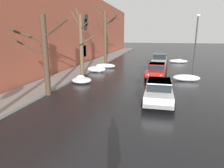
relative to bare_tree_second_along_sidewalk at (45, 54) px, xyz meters
The scene contains 14 objects.
left_sidewalk_slab 9.41m from the bare_tree_second_along_sidewalk, 99.74° to the left, with size 2.88×80.00×0.16m, color gray.
brick_townhouse_facade 9.76m from the bare_tree_second_along_sidewalk, 111.32° to the left, with size 0.63×80.00×10.18m.
snow_bank_near_corner_left 9.72m from the bare_tree_second_along_sidewalk, 86.06° to the left, with size 2.10×1.27×0.66m.
snow_bank_along_left_kerb 22.05m from the bare_tree_second_along_sidewalk, 61.82° to the left, with size 2.69×1.16×0.60m.
snow_bank_mid_block_left 12.71m from the bare_tree_second_along_sidewalk, 85.91° to the left, with size 2.54×1.00×0.54m.
snow_bank_along_right_kerb 4.84m from the bare_tree_second_along_sidewalk, 76.12° to the left, with size 1.72×1.46×0.71m.
snow_bank_far_right_pile 12.47m from the bare_tree_second_along_sidewalk, 34.60° to the left, with size 2.41×1.05×0.59m.
bare_tree_second_along_sidewalk is the anchor object (origin of this frame).
bare_tree_mid_block 6.66m from the bare_tree_second_along_sidewalk, 89.86° to the left, with size 2.86×3.08×6.69m.
bare_tree_far_down_block 15.54m from the bare_tree_second_along_sidewalk, 89.60° to the left, with size 3.50×1.37×7.79m.
sedan_white_approaching_near_lane 7.92m from the bare_tree_second_along_sidewalk, ahead, with size 1.86×4.00×1.42m.
sedan_red_parked_kerbside_close 10.80m from the bare_tree_second_along_sidewalk, 46.14° to the left, with size 2.10×4.23×1.42m.
suv_grey_parked_kerbside_mid 16.95m from the bare_tree_second_along_sidewalk, 63.21° to the left, with size 2.14×4.60×1.82m.
street_lamp_post 15.31m from the bare_tree_second_along_sidewalk, 43.41° to the left, with size 0.44×0.24×6.14m.
Camera 1 is at (2.27, -3.08, 4.19)m, focal length 32.32 mm.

